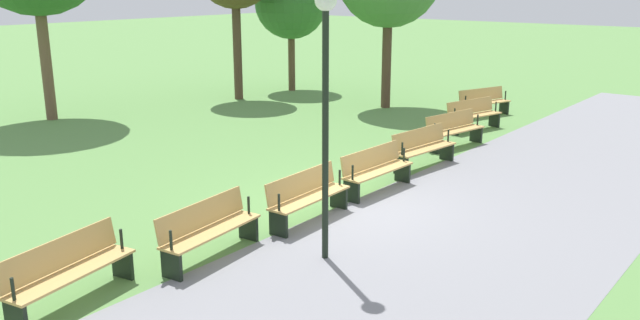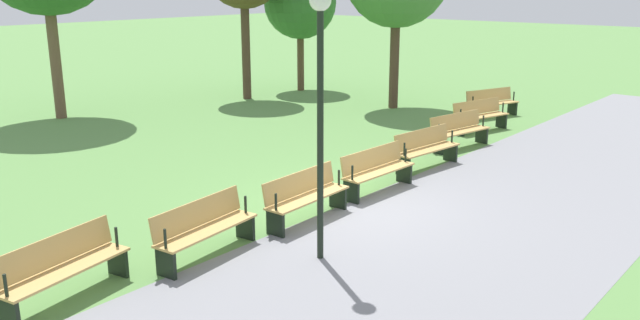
{
  "view_description": "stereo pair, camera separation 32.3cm",
  "coord_description": "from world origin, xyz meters",
  "px_view_note": "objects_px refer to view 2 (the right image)",
  "views": [
    {
      "loc": [
        9.6,
        6.99,
        4.17
      ],
      "look_at": [
        0.0,
        -0.68,
        0.8
      ],
      "focal_mm": 36.27,
      "sensor_mm": 36.0,
      "label": 1
    },
    {
      "loc": [
        9.4,
        7.23,
        4.17
      ],
      "look_at": [
        0.0,
        -0.68,
        0.8
      ],
      "focal_mm": 36.27,
      "sensor_mm": 36.0,
      "label": 2
    }
  ],
  "objects_px": {
    "bench_5": "(305,195)",
    "bench_6": "(204,227)",
    "bench_0": "(491,102)",
    "lamp_post": "(320,77)",
    "bench_2": "(459,130)",
    "tree_2": "(300,3)",
    "bench_1": "(480,115)",
    "bench_3": "(426,148)",
    "bench_4": "(377,169)",
    "bench_7": "(62,267)"
  },
  "relations": [
    {
      "from": "bench_2",
      "to": "bench_3",
      "type": "xyz_separation_m",
      "value": [
        2.19,
        0.33,
        0.0
      ]
    },
    {
      "from": "bench_0",
      "to": "bench_6",
      "type": "relative_size",
      "value": 1.0
    },
    {
      "from": "bench_0",
      "to": "lamp_post",
      "type": "relative_size",
      "value": 0.48
    },
    {
      "from": "bench_2",
      "to": "bench_6",
      "type": "height_order",
      "value": "same"
    },
    {
      "from": "bench_2",
      "to": "bench_0",
      "type": "bearing_deg",
      "value": -154.27
    },
    {
      "from": "bench_1",
      "to": "lamp_post",
      "type": "bearing_deg",
      "value": 27.95
    },
    {
      "from": "bench_1",
      "to": "bench_4",
      "type": "xyz_separation_m",
      "value": [
        6.56,
        0.99,
        0.0
      ]
    },
    {
      "from": "bench_0",
      "to": "bench_3",
      "type": "relative_size",
      "value": 1.0
    },
    {
      "from": "bench_4",
      "to": "bench_0",
      "type": "bearing_deg",
      "value": -167.15
    },
    {
      "from": "bench_4",
      "to": "bench_5",
      "type": "height_order",
      "value": "same"
    },
    {
      "from": "bench_6",
      "to": "bench_1",
      "type": "bearing_deg",
      "value": 177.83
    },
    {
      "from": "bench_2",
      "to": "tree_2",
      "type": "distance_m",
      "value": 10.81
    },
    {
      "from": "bench_0",
      "to": "tree_2",
      "type": "xyz_separation_m",
      "value": [
        -0.1,
        -8.29,
        2.95
      ]
    },
    {
      "from": "bench_0",
      "to": "bench_4",
      "type": "xyz_separation_m",
      "value": [
        8.68,
        1.64,
        0.0
      ]
    },
    {
      "from": "bench_2",
      "to": "bench_3",
      "type": "bearing_deg",
      "value": 19.31
    },
    {
      "from": "bench_0",
      "to": "bench_6",
      "type": "bearing_deg",
      "value": 25.77
    },
    {
      "from": "bench_1",
      "to": "bench_6",
      "type": "bearing_deg",
      "value": 19.33
    },
    {
      "from": "bench_7",
      "to": "bench_6",
      "type": "bearing_deg",
      "value": 160.69
    },
    {
      "from": "tree_2",
      "to": "lamp_post",
      "type": "xyz_separation_m",
      "value": [
        12.09,
        11.2,
        -0.59
      ]
    },
    {
      "from": "bench_5",
      "to": "lamp_post",
      "type": "xyz_separation_m",
      "value": [
        1.1,
        1.28,
        2.37
      ]
    },
    {
      "from": "bench_3",
      "to": "tree_2",
      "type": "distance_m",
      "value": 12.13
    },
    {
      "from": "bench_7",
      "to": "tree_2",
      "type": "bearing_deg",
      "value": -159.26
    },
    {
      "from": "bench_1",
      "to": "tree_2",
      "type": "distance_m",
      "value": 9.67
    },
    {
      "from": "bench_6",
      "to": "bench_7",
      "type": "relative_size",
      "value": 0.99
    },
    {
      "from": "bench_2",
      "to": "bench_7",
      "type": "xyz_separation_m",
      "value": [
        11.02,
        -0.0,
        0.0
      ]
    },
    {
      "from": "bench_1",
      "to": "bench_3",
      "type": "distance_m",
      "value": 4.43
    },
    {
      "from": "bench_2",
      "to": "bench_5",
      "type": "xyz_separation_m",
      "value": [
        6.62,
        0.5,
        0.0
      ]
    },
    {
      "from": "bench_4",
      "to": "tree_2",
      "type": "height_order",
      "value": "tree_2"
    },
    {
      "from": "bench_6",
      "to": "tree_2",
      "type": "bearing_deg",
      "value": -149.98
    },
    {
      "from": "bench_5",
      "to": "bench_6",
      "type": "xyz_separation_m",
      "value": [
        2.21,
        -0.17,
        0.0
      ]
    },
    {
      "from": "bench_4",
      "to": "bench_5",
      "type": "xyz_separation_m",
      "value": [
        2.22,
        0.0,
        0.0
      ]
    },
    {
      "from": "bench_6",
      "to": "bench_0",
      "type": "bearing_deg",
      "value": 179.97
    },
    {
      "from": "bench_7",
      "to": "bench_5",
      "type": "bearing_deg",
      "value": 162.83
    },
    {
      "from": "bench_1",
      "to": "bench_7",
      "type": "height_order",
      "value": "same"
    },
    {
      "from": "lamp_post",
      "to": "bench_2",
      "type": "bearing_deg",
      "value": -167.07
    },
    {
      "from": "bench_1",
      "to": "lamp_post",
      "type": "relative_size",
      "value": 0.48
    },
    {
      "from": "bench_1",
      "to": "bench_2",
      "type": "bearing_deg",
      "value": 27.89
    },
    {
      "from": "bench_0",
      "to": "bench_1",
      "type": "bearing_deg",
      "value": 36.47
    },
    {
      "from": "bench_4",
      "to": "bench_6",
      "type": "bearing_deg",
      "value": 0.01
    },
    {
      "from": "bench_7",
      "to": "lamp_post",
      "type": "relative_size",
      "value": 0.48
    },
    {
      "from": "bench_4",
      "to": "tree_2",
      "type": "distance_m",
      "value": 13.57
    },
    {
      "from": "bench_1",
      "to": "bench_6",
      "type": "distance_m",
      "value": 11.02
    },
    {
      "from": "bench_0",
      "to": "lamp_post",
      "type": "bearing_deg",
      "value": 33.01
    },
    {
      "from": "bench_6",
      "to": "tree_2",
      "type": "relative_size",
      "value": 0.4
    },
    {
      "from": "bench_1",
      "to": "tree_2",
      "type": "height_order",
      "value": "tree_2"
    },
    {
      "from": "bench_0",
      "to": "bench_7",
      "type": "distance_m",
      "value": 15.34
    },
    {
      "from": "bench_0",
      "to": "bench_5",
      "type": "bearing_deg",
      "value": 27.91
    },
    {
      "from": "bench_5",
      "to": "bench_6",
      "type": "bearing_deg",
      "value": -6.43
    },
    {
      "from": "bench_2",
      "to": "tree_2",
      "type": "xyz_separation_m",
      "value": [
        -4.38,
        -9.43,
        2.95
      ]
    },
    {
      "from": "bench_3",
      "to": "bench_5",
      "type": "distance_m",
      "value": 4.43
    }
  ]
}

